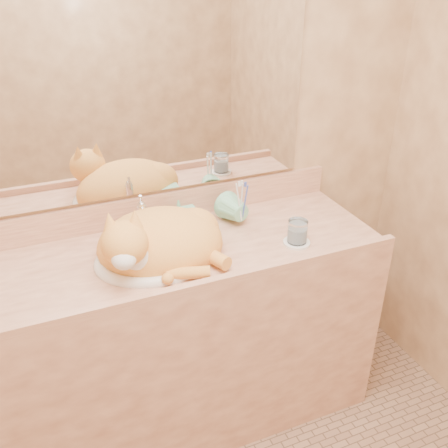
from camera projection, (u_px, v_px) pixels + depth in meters
name	position (u px, v px, depth m)	size (l,w,h in m)	color
wall_back	(145.00, 127.00, 1.89)	(2.40, 0.02, 2.50)	#966A44
vanity_counter	(178.00, 339.00, 2.06)	(1.60, 0.55, 0.85)	#A06248
mirror	(143.00, 91.00, 1.81)	(1.30, 0.02, 0.80)	white
sink_basin	(155.00, 242.00, 1.79)	(0.44, 0.36, 0.14)	white
faucet	(143.00, 219.00, 1.92)	(0.04, 0.12, 0.17)	white
cat	(157.00, 240.00, 1.77)	(0.46, 0.38, 0.25)	orange
soap_dispenser	(195.00, 216.00, 1.91)	(0.08, 0.08, 0.18)	#79C197
toothbrush_cup	(242.00, 215.00, 2.00)	(0.12, 0.12, 0.11)	#79C197
toothbrushes	(242.00, 200.00, 1.97)	(0.03, 0.03, 0.20)	white
saucer	(297.00, 243.00, 1.91)	(0.10, 0.10, 0.01)	white
water_glass	(297.00, 231.00, 1.89)	(0.07, 0.07, 0.09)	silver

